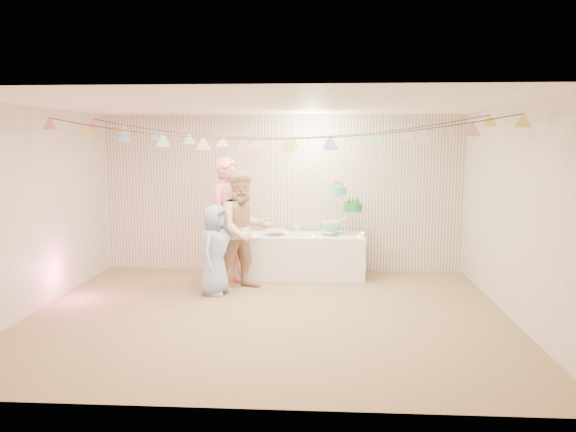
# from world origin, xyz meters

# --- Properties ---
(floor) EXTENTS (6.00, 6.00, 0.00)m
(floor) POSITION_xyz_m (0.00, 0.00, 0.00)
(floor) COLOR brown
(floor) RESTS_ON ground
(ceiling) EXTENTS (6.00, 6.00, 0.00)m
(ceiling) POSITION_xyz_m (0.00, 0.00, 2.60)
(ceiling) COLOR white
(ceiling) RESTS_ON ground
(back_wall) EXTENTS (6.00, 6.00, 0.00)m
(back_wall) POSITION_xyz_m (0.00, 2.50, 1.30)
(back_wall) COLOR silver
(back_wall) RESTS_ON ground
(front_wall) EXTENTS (6.00, 6.00, 0.00)m
(front_wall) POSITION_xyz_m (0.00, -2.50, 1.30)
(front_wall) COLOR silver
(front_wall) RESTS_ON ground
(left_wall) EXTENTS (5.00, 5.00, 0.00)m
(left_wall) POSITION_xyz_m (-3.00, 0.00, 1.30)
(left_wall) COLOR silver
(left_wall) RESTS_ON ground
(right_wall) EXTENTS (5.00, 5.00, 0.00)m
(right_wall) POSITION_xyz_m (3.00, 0.00, 1.30)
(right_wall) COLOR silver
(right_wall) RESTS_ON ground
(table) EXTENTS (1.83, 0.73, 0.69)m
(table) POSITION_xyz_m (0.42, 2.01, 0.34)
(table) COLOR white
(table) RESTS_ON floor
(cake_stand) EXTENTS (0.71, 0.42, 0.80)m
(cake_stand) POSITION_xyz_m (0.97, 2.06, 1.15)
(cake_stand) COLOR silver
(cake_stand) RESTS_ON table
(cake_bottom) EXTENTS (0.31, 0.31, 0.15)m
(cake_bottom) POSITION_xyz_m (0.82, 2.00, 0.84)
(cake_bottom) COLOR #29BCC0
(cake_bottom) RESTS_ON cake_stand
(cake_middle) EXTENTS (0.27, 0.27, 0.22)m
(cake_middle) POSITION_xyz_m (1.15, 2.15, 1.11)
(cake_middle) COLOR #1C832E
(cake_middle) RESTS_ON cake_stand
(cake_top_tier) EXTENTS (0.25, 0.25, 0.19)m
(cake_top_tier) POSITION_xyz_m (0.91, 2.03, 1.38)
(cake_top_tier) COLOR #45BFDA
(cake_top_tier) RESTS_ON cake_stand
(platter) EXTENTS (0.35, 0.35, 0.02)m
(platter) POSITION_xyz_m (-0.06, 1.96, 0.76)
(platter) COLOR white
(platter) RESTS_ON table
(posy) EXTENTS (0.13, 0.13, 0.15)m
(posy) POSITION_xyz_m (0.26, 2.06, 0.83)
(posy) COLOR white
(posy) RESTS_ON table
(person_adult_a) EXTENTS (0.78, 0.84, 1.93)m
(person_adult_a) POSITION_xyz_m (-0.72, 1.47, 0.97)
(person_adult_a) COLOR pink
(person_adult_a) RESTS_ON floor
(person_adult_b) EXTENTS (1.08, 1.02, 1.76)m
(person_adult_b) POSITION_xyz_m (-0.47, 1.23, 0.88)
(person_adult_b) COLOR tan
(person_adult_b) RESTS_ON floor
(person_child) EXTENTS (0.58, 0.72, 1.28)m
(person_child) POSITION_xyz_m (-0.84, 0.92, 0.64)
(person_child) COLOR #8EA5C9
(person_child) RESTS_ON floor
(bunting_back) EXTENTS (5.60, 1.10, 0.40)m
(bunting_back) POSITION_xyz_m (0.00, 1.10, 2.35)
(bunting_back) COLOR pink
(bunting_back) RESTS_ON ceiling
(bunting_front) EXTENTS (5.60, 0.90, 0.36)m
(bunting_front) POSITION_xyz_m (0.00, -0.20, 2.32)
(bunting_front) COLOR #72A5E5
(bunting_front) RESTS_ON ceiling
(tealight_0) EXTENTS (0.04, 0.04, 0.03)m
(tealight_0) POSITION_xyz_m (-0.38, 1.86, 0.70)
(tealight_0) COLOR #FFD88C
(tealight_0) RESTS_ON table
(tealight_1) EXTENTS (0.04, 0.04, 0.03)m
(tealight_1) POSITION_xyz_m (0.07, 2.19, 0.70)
(tealight_1) COLOR #FFD88C
(tealight_1) RESTS_ON table
(tealight_2) EXTENTS (0.04, 0.04, 0.03)m
(tealight_2) POSITION_xyz_m (0.52, 1.79, 0.70)
(tealight_2) COLOR #FFD88C
(tealight_2) RESTS_ON table
(tealight_3) EXTENTS (0.04, 0.04, 0.03)m
(tealight_3) POSITION_xyz_m (0.77, 2.23, 0.70)
(tealight_3) COLOR #FFD88C
(tealight_3) RESTS_ON table
(tealight_4) EXTENTS (0.04, 0.04, 0.03)m
(tealight_4) POSITION_xyz_m (1.24, 1.83, 0.70)
(tealight_4) COLOR #FFD88C
(tealight_4) RESTS_ON table
(tealight_5) EXTENTS (0.04, 0.04, 0.03)m
(tealight_5) POSITION_xyz_m (1.32, 2.16, 0.70)
(tealight_5) COLOR #FFD88C
(tealight_5) RESTS_ON table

